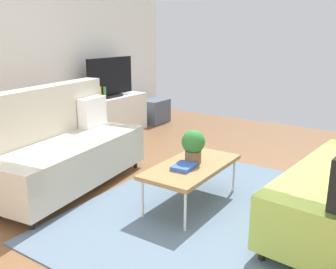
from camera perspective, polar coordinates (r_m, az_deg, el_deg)
name	(u,v)px	position (r m, az deg, el deg)	size (l,w,h in m)	color
ground_plane	(192,203)	(3.84, 3.69, -10.41)	(7.68, 7.68, 0.00)	brown
wall_far	(10,50)	(5.43, -23.03, 11.88)	(6.40, 0.12, 2.90)	white
area_rug	(206,210)	(3.70, 5.91, -11.48)	(2.90, 2.20, 0.01)	slate
couch_beige	(62,148)	(4.25, -15.94, -2.05)	(1.99, 1.08, 1.10)	beige
coffee_table	(192,167)	(3.67, 3.68, -5.04)	(1.10, 0.56, 0.42)	#9E7042
tv_console	(111,116)	(6.30, -8.71, 2.85)	(1.40, 0.44, 0.64)	silver
tv	(110,78)	(6.18, -8.81, 8.55)	(1.00, 0.20, 0.64)	black
storage_trunk	(155,111)	(7.09, -2.07, 3.60)	(0.52, 0.40, 0.44)	#4C5666
potted_plant	(193,145)	(3.65, 3.89, -1.58)	(0.23, 0.23, 0.34)	brown
table_book_0	(184,167)	(3.55, 2.45, -4.94)	(0.24, 0.18, 0.04)	#3359B2
vase_0	(82,95)	(5.85, -13.08, 5.84)	(0.09, 0.09, 0.20)	#4C72B2
vase_1	(89,96)	(5.96, -12.02, 5.80)	(0.09, 0.09, 0.14)	#B24C4C
bottle_0	(100,93)	(6.00, -10.39, 6.27)	(0.05, 0.05, 0.21)	gold
bottle_1	(104,93)	(6.07, -9.72, 6.34)	(0.06, 0.06, 0.20)	#3F8C4C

